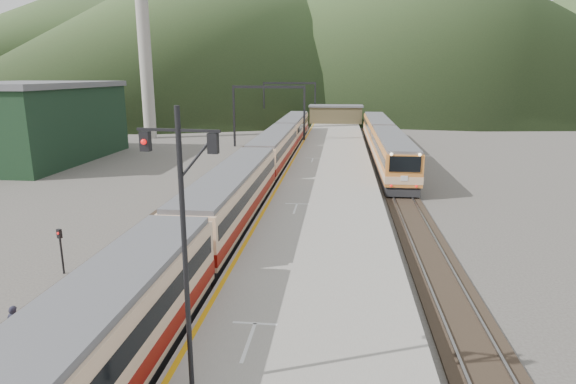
# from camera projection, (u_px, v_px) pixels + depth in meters

# --- Properties ---
(track_main) EXTENTS (2.60, 200.00, 0.23)m
(track_main) POSITION_uv_depth(u_px,v_px,m) (275.00, 168.00, 49.11)
(track_main) COLOR black
(track_main) RESTS_ON ground
(track_far) EXTENTS (2.60, 200.00, 0.23)m
(track_far) POSITION_uv_depth(u_px,v_px,m) (227.00, 167.00, 49.65)
(track_far) COLOR black
(track_far) RESTS_ON ground
(track_second) EXTENTS (2.60, 200.00, 0.23)m
(track_second) POSITION_uv_depth(u_px,v_px,m) (389.00, 171.00, 47.88)
(track_second) COLOR black
(track_second) RESTS_ON ground
(platform) EXTENTS (8.00, 100.00, 1.00)m
(platform) POSITION_uv_depth(u_px,v_px,m) (330.00, 169.00, 46.48)
(platform) COLOR gray
(platform) RESTS_ON ground
(gantry_near) EXTENTS (9.55, 0.25, 8.00)m
(gantry_near) POSITION_uv_depth(u_px,v_px,m) (269.00, 104.00, 62.56)
(gantry_near) COLOR black
(gantry_near) RESTS_ON ground
(gantry_far) EXTENTS (9.55, 0.25, 8.00)m
(gantry_far) POSITION_uv_depth(u_px,v_px,m) (289.00, 96.00, 86.68)
(gantry_far) COLOR black
(gantry_far) RESTS_ON ground
(warehouse) EXTENTS (14.50, 20.50, 8.60)m
(warehouse) POSITION_uv_depth(u_px,v_px,m) (26.00, 122.00, 53.01)
(warehouse) COLOR black
(warehouse) RESTS_ON ground
(smokestack) EXTENTS (1.80, 1.80, 30.00)m
(smokestack) POSITION_uv_depth(u_px,v_px,m) (144.00, 34.00, 69.10)
(smokestack) COLOR #9E998E
(smokestack) RESTS_ON ground
(station_shed) EXTENTS (9.40, 4.40, 3.10)m
(station_shed) POSITION_uv_depth(u_px,v_px,m) (336.00, 114.00, 84.58)
(station_shed) COLOR brown
(station_shed) RESTS_ON platform
(hill_a) EXTENTS (180.00, 180.00, 60.00)m
(hill_a) POSITION_uv_depth(u_px,v_px,m) (226.00, 20.00, 190.92)
(hill_a) COLOR #344926
(hill_a) RESTS_ON ground
(hill_b) EXTENTS (220.00, 220.00, 75.00)m
(hill_b) POSITION_uv_depth(u_px,v_px,m) (396.00, 10.00, 220.23)
(hill_b) COLOR #344926
(hill_b) RESTS_ON ground
(hill_d) EXTENTS (200.00, 200.00, 55.00)m
(hill_d) POSITION_uv_depth(u_px,v_px,m) (97.00, 37.00, 248.31)
(hill_d) COLOR #344926
(hill_d) RESTS_ON ground
(main_train) EXTENTS (2.76, 75.74, 3.37)m
(main_train) POSITION_uv_depth(u_px,v_px,m) (259.00, 169.00, 39.18)
(main_train) COLOR #DFB38A
(main_train) RESTS_ON track_main
(second_train) EXTENTS (2.87, 39.12, 3.51)m
(second_train) POSITION_uv_depth(u_px,v_px,m) (383.00, 140.00, 55.47)
(second_train) COLOR orange
(second_train) RESTS_ON track_second
(signal_mast) EXTENTS (2.19, 0.40, 7.77)m
(signal_mast) POSITION_uv_depth(u_px,v_px,m) (183.00, 226.00, 12.37)
(signal_mast) COLOR black
(signal_mast) RESTS_ON platform
(short_signal_b) EXTENTS (0.22, 0.17, 2.27)m
(short_signal_b) POSITION_uv_depth(u_px,v_px,m) (232.00, 175.00, 39.15)
(short_signal_b) COLOR black
(short_signal_b) RESTS_ON ground
(short_signal_c) EXTENTS (0.26, 0.23, 2.27)m
(short_signal_c) POSITION_uv_depth(u_px,v_px,m) (61.00, 245.00, 23.17)
(short_signal_c) COLOR black
(short_signal_c) RESTS_ON ground
(worker) EXTENTS (0.59, 0.41, 1.56)m
(worker) POSITION_uv_depth(u_px,v_px,m) (15.00, 326.00, 17.12)
(worker) COLOR #202030
(worker) RESTS_ON ground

